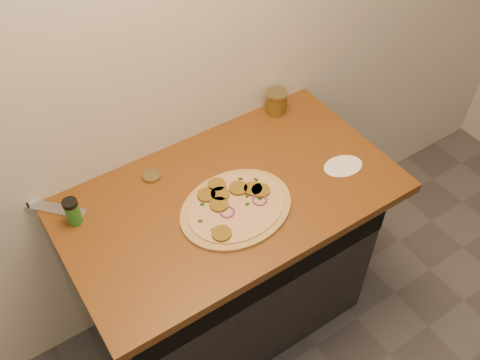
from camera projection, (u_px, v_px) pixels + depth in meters
cabinet at (227, 262)px, 2.25m from camera, size 1.10×0.60×0.86m
countertop at (229, 196)px, 1.91m from camera, size 1.20×0.70×0.04m
pizza at (235, 207)px, 1.83m from camera, size 0.45×0.45×0.03m
chefs_knife at (33, 204)px, 1.85m from camera, size 0.25×0.27×0.02m
mason_jar_lid at (152, 176)px, 1.94m from camera, size 0.09×0.09×0.01m
salsa_jar at (276, 102)px, 2.17m from camera, size 0.09×0.09×0.10m
spice_shaker at (73, 212)px, 1.76m from camera, size 0.05×0.05×0.10m
flour_spill at (343, 166)px, 1.98m from camera, size 0.17×0.17×0.00m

